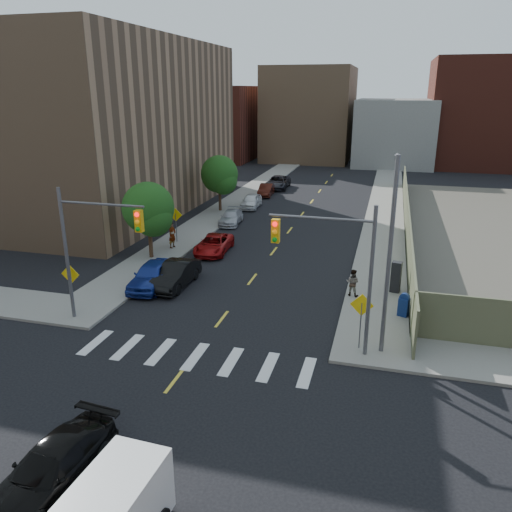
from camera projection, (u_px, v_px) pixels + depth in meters
The scene contains 29 objects.
ground at pixel (154, 408), 18.92m from camera, with size 160.00×160.00×0.00m, color black.
sidewalk_nw at pixel (251, 191), 58.80m from camera, with size 3.50×73.00×0.15m, color gray.
sidewalk_ne at pixel (386, 198), 54.97m from camera, with size 3.50×73.00×0.15m, color gray.
fence_north at pixel (407, 218), 41.78m from camera, with size 0.12×44.00×2.50m, color brown.
building_nw at pixel (81, 126), 49.28m from camera, with size 22.00×30.00×16.00m, color #8C6B4C.
bg_bldg_west at pixel (216, 123), 86.53m from camera, with size 14.00×18.00×12.00m, color #592319.
bg_bldg_midwest at pixel (310, 114), 83.93m from camera, with size 14.00×16.00×15.00m, color #8C6B4C.
bg_bldg_center at pixel (394, 132), 79.44m from camera, with size 12.00×16.00×10.00m, color gray.
bg_bldg_east at pixel (490, 113), 76.85m from camera, with size 18.00×18.00×16.00m, color #592319.
signal_nw at pixel (91, 239), 24.46m from camera, with size 4.59×0.30×7.00m.
signal_ne at pixel (336, 259), 21.50m from camera, with size 4.59×0.30×7.00m.
streetlight_ne at pixel (391, 242), 21.55m from camera, with size 0.25×3.70×9.00m.
warn_sign_nw at pixel (71, 280), 26.17m from camera, with size 1.06×0.06×2.83m.
warn_sign_ne at pixel (361, 311), 22.46m from camera, with size 1.06×0.06×2.83m.
warn_sign_midwest at pixel (176, 219), 38.52m from camera, with size 1.06×0.06×2.83m.
tree_west_near at pixel (149, 211), 34.48m from camera, with size 3.66×3.64×5.52m.
tree_west_far at pixel (220, 176), 48.21m from camera, with size 3.66×3.64×5.52m.
parked_car_blue at pixel (152, 275), 30.24m from camera, with size 1.87×4.64×1.58m, color navy.
parked_car_black at pixel (176, 275), 30.39m from camera, with size 1.60×4.58×1.51m, color black.
parked_car_red at pixel (214, 244), 36.74m from camera, with size 2.13×4.63×1.29m, color #9F0F10.
parked_car_silver at pixel (231, 217), 44.57m from camera, with size 1.70×4.19×1.21m, color #AEAFB6.
parked_car_white at pixel (251, 201), 50.59m from camera, with size 1.67×4.16×1.42m, color white.
parked_car_maroon at pixel (266, 190), 56.38m from camera, with size 1.40×4.01×1.32m, color #3C130C.
parked_car_grey at pixel (278, 182), 60.57m from camera, with size 2.48×5.37×1.49m, color black.
black_sedan at pixel (52, 468), 14.97m from camera, with size 1.94×4.78×1.39m, color black.
mailbox at pixel (404, 305), 26.10m from camera, with size 0.63×0.55×1.27m.
payphone at pixel (396, 277), 29.13m from camera, with size 0.55×0.45×1.85m, color black.
pedestrian_west at pixel (172, 235), 37.31m from camera, with size 0.72×0.47×1.97m, color gray.
pedestrian_east at pixel (353, 283), 28.62m from camera, with size 0.78×0.60×1.60m, color gray.
Camera 1 is at (7.95, -14.54, 11.49)m, focal length 35.00 mm.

